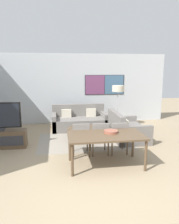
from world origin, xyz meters
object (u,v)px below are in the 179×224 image
object	(u,v)px
sofa_side	(126,131)
dining_chair_centre	(100,136)
dining_chair_right	(118,135)
sofa_main	(79,121)
dining_table	(106,138)
floor_lamp	(118,91)
coffee_table	(84,131)
dining_chair_left	(81,136)
fruit_bowl	(111,131)

from	to	relation	value
sofa_side	dining_chair_centre	distance (m)	1.53
dining_chair_centre	dining_chair_right	xyz separation A→B (m)	(0.49, -0.03, 0.00)
sofa_main	dining_chair_centre	bearing A→B (deg)	-84.34
sofa_main	dining_table	world-z (taller)	sofa_main
sofa_side	floor_lamp	bearing A→B (deg)	-5.08
floor_lamp	dining_chair_centre	bearing A→B (deg)	-115.16
coffee_table	floor_lamp	world-z (taller)	floor_lamp
dining_chair_right	floor_lamp	xyz separation A→B (m)	(0.69, 2.54, 0.90)
sofa_main	dining_chair_centre	size ratio (longest dim) A/B	2.31
dining_table	floor_lamp	distance (m)	3.48
dining_chair_left	sofa_main	bearing A→B (deg)	84.85
sofa_main	dining_chair_right	world-z (taller)	sofa_main
sofa_side	fruit_bowl	xyz separation A→B (m)	(-0.90, -1.65, 0.49)
coffee_table	dining_chair_right	size ratio (longest dim) A/B	1.20
sofa_side	dining_chair_left	xyz separation A→B (m)	(-1.54, -1.06, 0.22)
coffee_table	dining_chair_left	xyz separation A→B (m)	(-0.23, -1.11, 0.20)
sofa_main	dining_table	size ratio (longest dim) A/B	1.16
coffee_table	fruit_bowl	bearing A→B (deg)	-76.63
dining_chair_right	fruit_bowl	world-z (taller)	dining_chair_right
dining_chair_left	floor_lamp	distance (m)	3.12
dining_chair_centre	dining_chair_right	distance (m)	0.49
dining_table	sofa_side	bearing A→B (deg)	59.34
sofa_main	sofa_side	size ratio (longest dim) A/B	1.35
dining_table	fruit_bowl	size ratio (longest dim) A/B	5.24
dining_table	fruit_bowl	world-z (taller)	fruit_bowl
sofa_side	coffee_table	bearing A→B (deg)	87.88
coffee_table	dining_chair_centre	world-z (taller)	dining_chair_centre
dining_chair_centre	fruit_bowl	world-z (taller)	dining_chair_centre
sofa_main	coffee_table	bearing A→B (deg)	-90.00
sofa_main	coffee_table	world-z (taller)	sofa_main
sofa_side	dining_table	bearing A→B (deg)	149.34
sofa_side	coffee_table	size ratio (longest dim) A/B	1.43
dining_chair_centre	dining_chair_right	world-z (taller)	same
sofa_side	sofa_main	bearing A→B (deg)	41.12
dining_table	dining_chair_right	world-z (taller)	dining_chair_right
floor_lamp	dining_chair_left	bearing A→B (deg)	-123.83
dining_table	dining_chair_centre	xyz separation A→B (m)	(0.00, 0.69, -0.16)
sofa_main	dining_chair_centre	world-z (taller)	sofa_main
dining_chair_left	dining_chair_right	world-z (taller)	same
floor_lamp	sofa_side	bearing A→B (deg)	-95.08
dining_chair_left	coffee_table	bearing A→B (deg)	78.27
sofa_main	dining_table	distance (m)	3.31
dining_chair_left	dining_table	bearing A→B (deg)	-55.56
sofa_side	dining_chair_centre	size ratio (longest dim) A/B	1.71
sofa_side	fruit_bowl	size ratio (longest dim) A/B	4.53
coffee_table	dining_chair_right	distance (m)	1.40
sofa_main	fruit_bowl	bearing A→B (deg)	-82.69
coffee_table	dining_table	bearing A→B (deg)	-82.00
floor_lamp	coffee_table	bearing A→B (deg)	-136.27
sofa_main	dining_chair_right	bearing A→B (deg)	-74.14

